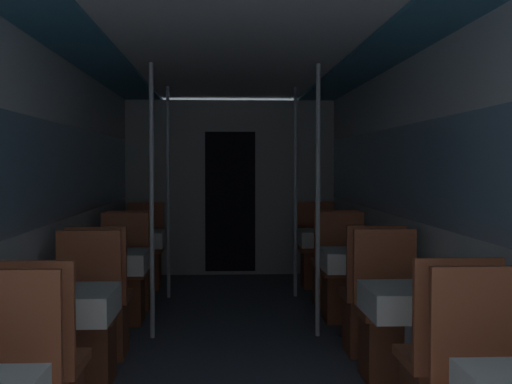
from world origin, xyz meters
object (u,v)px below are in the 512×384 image
(dining_table_left_3, at_px, (138,243))
(chair_left_near_2, at_px, (101,317))
(dining_table_left_2, at_px, (112,267))
(dining_table_right_2, at_px, (356,265))
(support_pole_left_3, at_px, (168,192))
(dining_table_right_3, at_px, (325,242))
(chair_right_near_3, at_px, (333,277))
(support_pole_right_3, at_px, (295,192))
(dining_table_right_1, at_px, (415,308))
(support_pole_left_2, at_px, (152,201))
(dining_table_left_1, at_px, (64,312))
(chair_right_near_2, at_px, (371,314))
(support_pole_right_2, at_px, (318,201))
(chair_right_far_1, at_px, (390,333))
(chair_left_far_3, at_px, (144,262))
(chair_left_far_2, at_px, (123,289))
(chair_left_near_3, at_px, (131,278))
(chair_right_far_2, at_px, (344,287))
(chair_right_far_3, at_px, (318,261))
(chair_left_far_1, at_px, (85,337))

(dining_table_left_3, bearing_deg, chair_left_near_2, -90.00)
(dining_table_left_2, xyz_separation_m, dining_table_right_2, (1.99, 0.00, 0.00))
(support_pole_left_3, height_order, dining_table_right_3, support_pole_left_3)
(dining_table_left_2, xyz_separation_m, chair_right_near_3, (1.99, 1.19, -0.29))
(dining_table_left_2, distance_m, support_pole_right_3, 2.49)
(dining_table_right_3, bearing_deg, dining_table_right_1, -90.00)
(support_pole_left_2, bearing_deg, dining_table_left_2, 180.00)
(chair_left_near_2, relative_size, dining_table_right_1, 1.37)
(support_pole_left_3, height_order, chair_right_near_3, support_pole_left_3)
(dining_table_left_1, xyz_separation_m, dining_table_left_2, (0.00, 1.77, 0.00))
(chair_right_near_2, height_order, support_pole_right_2, support_pole_right_2)
(dining_table_left_3, relative_size, chair_right_near_2, 0.73)
(dining_table_left_2, distance_m, chair_right_far_1, 2.34)
(dining_table_right_2, relative_size, chair_right_near_2, 0.73)
(chair_left_near_2, relative_size, support_pole_right_3, 0.44)
(support_pole_left_2, relative_size, support_pole_left_3, 1.00)
(dining_table_right_3, bearing_deg, chair_left_far_3, 163.76)
(chair_left_far_2, distance_m, chair_left_near_3, 0.61)
(support_pole_right_2, relative_size, support_pole_right_3, 1.00)
(dining_table_left_1, xyz_separation_m, chair_right_far_2, (1.99, 2.35, -0.29))
(chair_right_far_3, bearing_deg, chair_left_far_1, 60.61)
(chair_left_far_2, height_order, dining_table_right_3, chair_left_far_2)
(chair_left_far_1, xyz_separation_m, support_pole_left_3, (0.32, 2.96, 0.82))
(chair_right_near_2, distance_m, support_pole_right_2, 1.05)
(support_pole_right_2, bearing_deg, dining_table_left_1, -133.40)
(chair_left_far_2, distance_m, chair_left_far_3, 1.77)
(dining_table_left_1, xyz_separation_m, dining_table_right_2, (1.99, 1.77, 0.00))
(dining_table_right_2, bearing_deg, chair_right_far_2, 90.00)
(dining_table_right_2, bearing_deg, support_pole_left_3, 133.40)
(chair_left_near_2, xyz_separation_m, chair_right_far_1, (1.99, -0.61, 0.00))
(chair_right_far_1, bearing_deg, dining_table_right_2, -90.00)
(dining_table_left_1, relative_size, chair_right_far_1, 0.73)
(support_pole_left_2, relative_size, chair_right_far_2, 2.29)
(support_pole_left_2, bearing_deg, chair_right_near_3, 35.40)
(dining_table_left_2, height_order, chair_left_far_2, chair_left_far_2)
(chair_left_far_3, height_order, dining_table_right_3, chair_left_far_3)
(chair_left_far_3, bearing_deg, chair_left_near_2, 90.00)
(support_pole_left_2, height_order, support_pole_right_2, same)
(support_pole_right_2, distance_m, support_pole_right_3, 1.77)
(chair_left_far_1, xyz_separation_m, chair_left_far_3, (0.00, 3.54, 0.00))
(chair_left_far_2, xyz_separation_m, dining_table_right_1, (1.99, -2.35, 0.29))
(dining_table_left_1, bearing_deg, chair_right_far_3, 64.18)
(chair_right_near_3, bearing_deg, chair_left_far_2, -163.03)
(chair_left_far_3, xyz_separation_m, support_pole_right_2, (1.67, -2.35, 0.82))
(chair_left_far_2, height_order, chair_right_far_3, same)
(dining_table_left_2, xyz_separation_m, chair_left_far_2, (0.00, 0.58, -0.29))
(chair_left_far_2, xyz_separation_m, chair_left_far_3, (0.00, 1.77, 0.00))
(support_pole_left_3, xyz_separation_m, dining_table_right_1, (1.67, -3.54, -0.53))
(dining_table_left_1, relative_size, dining_table_right_2, 1.00)
(dining_table_left_3, bearing_deg, dining_table_left_2, -90.00)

